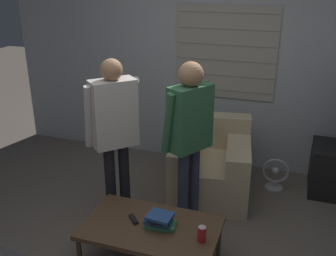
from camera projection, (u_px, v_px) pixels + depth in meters
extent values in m
cube|color=#ADB2B7|center=(210.00, 62.00, 4.66)|extent=(5.20, 0.06, 2.55)
cube|color=#A8A393|center=(225.00, 53.00, 4.52)|extent=(1.18, 0.02, 1.07)
cube|color=gray|center=(223.00, 90.00, 4.68)|extent=(1.15, 0.00, 0.01)
cube|color=gray|center=(224.00, 76.00, 4.61)|extent=(1.15, 0.00, 0.01)
cube|color=gray|center=(225.00, 61.00, 4.55)|extent=(1.15, 0.00, 0.01)
cube|color=gray|center=(226.00, 45.00, 4.48)|extent=(1.15, 0.00, 0.01)
cube|color=gray|center=(226.00, 29.00, 4.41)|extent=(1.15, 0.00, 0.01)
cube|color=gray|center=(227.00, 13.00, 4.35)|extent=(1.15, 0.00, 0.01)
cube|color=#C6B289|center=(210.00, 176.00, 4.24)|extent=(0.93, 1.00, 0.44)
cube|color=#C6B289|center=(214.00, 130.00, 4.40)|extent=(0.83, 0.32, 0.37)
cube|color=#C6B289|center=(238.00, 152.00, 4.08)|extent=(0.37, 0.91, 0.20)
cube|color=#C6B289|center=(184.00, 148.00, 4.17)|extent=(0.37, 0.91, 0.20)
cube|color=brown|center=(151.00, 228.00, 3.16)|extent=(1.09, 0.65, 0.04)
cylinder|color=brown|center=(111.00, 217.00, 3.63)|extent=(0.04, 0.04, 0.34)
cylinder|color=brown|center=(219.00, 239.00, 3.33)|extent=(0.04, 0.04, 0.34)
cylinder|color=brown|center=(80.00, 256.00, 3.13)|extent=(0.04, 0.04, 0.34)
cylinder|color=black|center=(111.00, 185.00, 3.70)|extent=(0.10, 0.10, 0.81)
cylinder|color=black|center=(125.00, 182.00, 3.76)|extent=(0.10, 0.10, 0.81)
cube|color=beige|center=(114.00, 113.00, 3.46)|extent=(0.42, 0.42, 0.61)
sphere|color=#A87A56|center=(111.00, 70.00, 3.32)|extent=(0.19, 0.19, 0.19)
cylinder|color=beige|center=(88.00, 117.00, 3.41)|extent=(0.16, 0.16, 0.58)
cylinder|color=beige|center=(126.00, 88.00, 3.72)|extent=(0.44, 0.43, 0.34)
cube|color=black|center=(117.00, 95.00, 3.98)|extent=(0.09, 0.09, 0.13)
cylinder|color=#33384C|center=(183.00, 188.00, 3.67)|extent=(0.10, 0.10, 0.79)
cylinder|color=#33384C|center=(194.00, 183.00, 3.76)|extent=(0.10, 0.10, 0.79)
cube|color=#336642|center=(190.00, 118.00, 3.46)|extent=(0.37, 0.44, 0.59)
sphere|color=#A87A56|center=(191.00, 74.00, 3.31)|extent=(0.22, 0.22, 0.22)
cylinder|color=#336642|center=(168.00, 124.00, 3.36)|extent=(0.17, 0.14, 0.56)
cylinder|color=#336642|center=(190.00, 94.00, 3.71)|extent=(0.48, 0.32, 0.35)
cube|color=black|center=(173.00, 102.00, 3.94)|extent=(0.10, 0.08, 0.12)
cube|color=#33754C|center=(161.00, 225.00, 3.13)|extent=(0.25, 0.16, 0.03)
cube|color=#284C89|center=(158.00, 221.00, 3.13)|extent=(0.22, 0.14, 0.03)
cube|color=black|center=(161.00, 218.00, 3.12)|extent=(0.19, 0.20, 0.02)
cube|color=#284C89|center=(160.00, 216.00, 3.10)|extent=(0.21, 0.18, 0.03)
cylinder|color=red|center=(202.00, 234.00, 2.95)|extent=(0.07, 0.07, 0.12)
cylinder|color=silver|center=(202.00, 227.00, 2.93)|extent=(0.06, 0.06, 0.00)
cube|color=black|center=(134.00, 219.00, 3.21)|extent=(0.12, 0.12, 0.02)
cylinder|color=#A8A8AD|center=(274.00, 187.00, 4.44)|extent=(0.20, 0.20, 0.02)
cylinder|color=#A8A8AD|center=(274.00, 184.00, 4.42)|extent=(0.03, 0.03, 0.07)
torus|color=#A8A8AD|center=(276.00, 171.00, 4.36)|extent=(0.29, 0.02, 0.29)
sphere|color=#A8A8AD|center=(276.00, 171.00, 4.36)|extent=(0.08, 0.08, 0.08)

